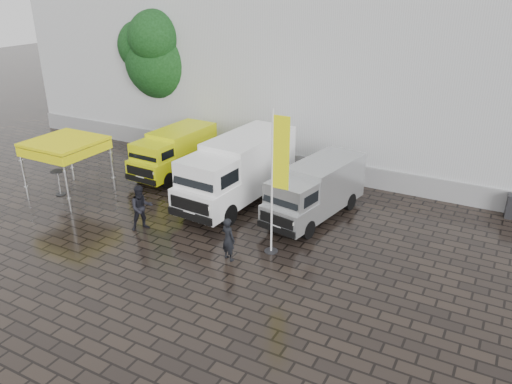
# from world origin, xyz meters

# --- Properties ---
(ground) EXTENTS (120.00, 120.00, 0.00)m
(ground) POSITION_xyz_m (0.00, 0.00, 0.00)
(ground) COLOR black
(ground) RESTS_ON ground
(exhibition_hall) EXTENTS (44.00, 16.00, 12.00)m
(exhibition_hall) POSITION_xyz_m (2.00, 16.00, 6.00)
(exhibition_hall) COLOR silver
(exhibition_hall) RESTS_ON ground
(hall_plinth) EXTENTS (44.00, 0.15, 1.00)m
(hall_plinth) POSITION_xyz_m (2.00, 7.95, 0.50)
(hall_plinth) COLOR gray
(hall_plinth) RESTS_ON ground
(van_yellow) EXTENTS (2.11, 5.02, 2.28)m
(van_yellow) POSITION_xyz_m (-7.28, 4.85, 1.14)
(van_yellow) COLOR #DCE70C
(van_yellow) RESTS_ON ground
(van_white) EXTENTS (2.67, 6.77, 2.88)m
(van_white) POSITION_xyz_m (-2.74, 3.45, 1.44)
(van_white) COLOR white
(van_white) RESTS_ON ground
(van_silver) EXTENTS (2.70, 5.59, 2.32)m
(van_silver) POSITION_xyz_m (0.89, 3.60, 1.16)
(van_silver) COLOR #B0B3B5
(van_silver) RESTS_ON ground
(canopy_tent) EXTENTS (2.91, 2.91, 2.67)m
(canopy_tent) POSITION_xyz_m (-9.94, 0.42, 2.48)
(canopy_tent) COLOR silver
(canopy_tent) RESTS_ON ground
(flagpole) EXTENTS (0.88, 0.50, 5.40)m
(flagpole) POSITION_xyz_m (0.78, 0.17, 3.04)
(flagpole) COLOR black
(flagpole) RESTS_ON ground
(tree) EXTENTS (4.52, 4.52, 8.11)m
(tree) POSITION_xyz_m (-10.89, 9.23, 5.21)
(tree) COLOR black
(tree) RESTS_ON ground
(cocktail_table) EXTENTS (0.60, 0.60, 1.19)m
(cocktail_table) POSITION_xyz_m (-10.42, 0.22, 0.59)
(cocktail_table) COLOR black
(cocktail_table) RESTS_ON ground
(person_front) EXTENTS (0.68, 0.55, 1.63)m
(person_front) POSITION_xyz_m (-0.51, -1.04, 0.82)
(person_front) COLOR black
(person_front) RESTS_ON ground
(person_tent) EXTENTS (1.11, 1.15, 1.87)m
(person_tent) POSITION_xyz_m (-4.76, -0.65, 0.94)
(person_tent) COLOR black
(person_tent) RESTS_ON ground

